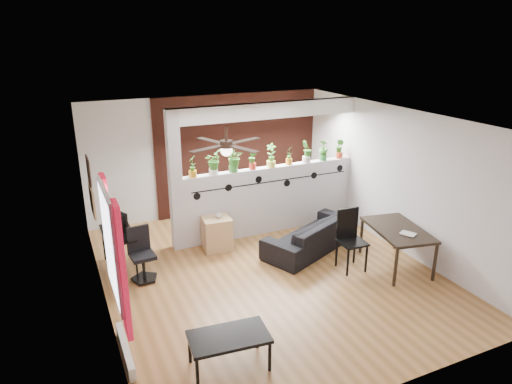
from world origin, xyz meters
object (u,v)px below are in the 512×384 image
(potted_plant_3, at_px, (253,159))
(potted_plant_8, at_px, (340,148))
(potted_plant_6, at_px, (307,151))
(dining_table, at_px, (398,232))
(ceiling_fan, at_px, (226,147))
(potted_plant_0, at_px, (192,165))
(potted_plant_4, at_px, (271,155))
(folding_chair, at_px, (350,234))
(potted_plant_7, at_px, (323,149))
(cube_shelf, at_px, (217,233))
(potted_plant_2, at_px, (233,159))
(computer_desk, at_px, (118,236))
(sofa, at_px, (311,234))
(potted_plant_5, at_px, (289,155))
(potted_plant_1, at_px, (213,162))
(coffee_table, at_px, (229,339))
(cup, at_px, (219,215))
(office_chair, at_px, (142,258))

(potted_plant_3, bearing_deg, potted_plant_8, 0.00)
(potted_plant_6, distance_m, dining_table, 2.48)
(ceiling_fan, bearing_deg, potted_plant_0, 89.36)
(potted_plant_4, bearing_deg, folding_chair, -74.38)
(potted_plant_7, bearing_deg, ceiling_fan, -147.12)
(potted_plant_3, distance_m, cube_shelf, 1.56)
(potted_plant_0, distance_m, potted_plant_8, 3.16)
(potted_plant_2, relative_size, potted_plant_7, 1.11)
(potted_plant_3, height_order, computer_desk, potted_plant_3)
(potted_plant_0, bearing_deg, sofa, -28.78)
(potted_plant_5, xyz_separation_m, potted_plant_7, (0.79, 0.00, 0.03))
(potted_plant_4, distance_m, cube_shelf, 1.84)
(potted_plant_0, xyz_separation_m, cube_shelf, (0.30, -0.34, -1.26))
(potted_plant_5, distance_m, potted_plant_6, 0.40)
(potted_plant_5, bearing_deg, potted_plant_6, 0.00)
(potted_plant_4, bearing_deg, potted_plant_0, -180.00)
(potted_plant_4, bearing_deg, cube_shelf, -165.10)
(potted_plant_0, relative_size, potted_plant_7, 0.96)
(potted_plant_8, bearing_deg, potted_plant_3, 180.00)
(potted_plant_8, bearing_deg, potted_plant_5, 180.00)
(potted_plant_1, height_order, potted_plant_2, potted_plant_2)
(potted_plant_8, bearing_deg, potted_plant_2, -180.00)
(ceiling_fan, bearing_deg, potted_plant_2, 65.77)
(ceiling_fan, distance_m, potted_plant_6, 3.08)
(potted_plant_2, distance_m, potted_plant_8, 2.37)
(potted_plant_7, distance_m, dining_table, 2.43)
(potted_plant_3, xyz_separation_m, potted_plant_6, (1.19, 0.00, 0.03))
(potted_plant_2, bearing_deg, potted_plant_7, 0.00)
(computer_desk, distance_m, folding_chair, 3.90)
(potted_plant_7, xyz_separation_m, coffee_table, (-3.41, -3.41, -1.18))
(sofa, height_order, cup, cup)
(potted_plant_2, distance_m, folding_chair, 2.53)
(potted_plant_6, height_order, cup, potted_plant_6)
(potted_plant_5, bearing_deg, coffee_table, -127.59)
(potted_plant_7, distance_m, sofa, 1.87)
(office_chair, bearing_deg, potted_plant_7, 12.65)
(potted_plant_7, xyz_separation_m, cube_shelf, (-2.46, -0.34, -1.26))
(cup, bearing_deg, potted_plant_8, 6.91)
(potted_plant_5, bearing_deg, sofa, -94.03)
(potted_plant_1, relative_size, folding_chair, 0.43)
(potted_plant_2, xyz_separation_m, office_chair, (-1.96, -0.88, -1.21))
(cup, distance_m, office_chair, 1.64)
(dining_table, relative_size, coffee_table, 1.41)
(potted_plant_0, distance_m, potted_plant_7, 2.77)
(potted_plant_1, xyz_separation_m, potted_plant_8, (2.77, 0.00, -0.02))
(potted_plant_4, bearing_deg, potted_plant_2, -180.00)
(folding_chair, bearing_deg, dining_table, -22.13)
(potted_plant_2, height_order, potted_plant_8, potted_plant_2)
(potted_plant_4, bearing_deg, potted_plant_6, -0.00)
(potted_plant_4, relative_size, coffee_table, 0.47)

